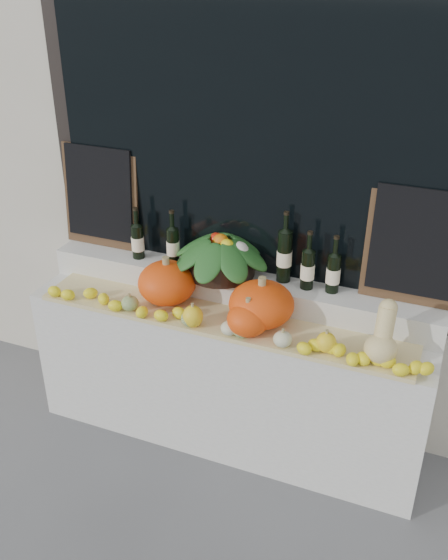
{
  "coord_description": "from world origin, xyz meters",
  "views": [
    {
      "loc": [
        1.09,
        -1.25,
        2.71
      ],
      "look_at": [
        0.0,
        1.45,
        1.12
      ],
      "focal_mm": 40.0,
      "sensor_mm": 36.0,
      "label": 1
    }
  ],
  "objects_px": {
    "butternut_squash": "(383,338)",
    "wine_bottle_tall": "(284,256)",
    "produce_bowl": "(221,254)",
    "pumpkin_right": "(261,304)",
    "pumpkin_left": "(167,283)"
  },
  "relations": [
    {
      "from": "butternut_squash",
      "to": "wine_bottle_tall",
      "type": "bearing_deg",
      "value": 150.08
    },
    {
      "from": "produce_bowl",
      "to": "pumpkin_right",
      "type": "bearing_deg",
      "value": -34.37
    },
    {
      "from": "butternut_squash",
      "to": "produce_bowl",
      "type": "distance_m",
      "value": 1.02
    },
    {
      "from": "pumpkin_left",
      "to": "butternut_squash",
      "type": "bearing_deg",
      "value": -4.9
    },
    {
      "from": "pumpkin_right",
      "to": "butternut_squash",
      "type": "distance_m",
      "value": 0.65
    },
    {
      "from": "pumpkin_left",
      "to": "wine_bottle_tall",
      "type": "bearing_deg",
      "value": 22.38
    },
    {
      "from": "pumpkin_left",
      "to": "wine_bottle_tall",
      "type": "distance_m",
      "value": 0.67
    },
    {
      "from": "pumpkin_right",
      "to": "produce_bowl",
      "type": "xyz_separation_m",
      "value": [
        -0.32,
        0.22,
        0.14
      ]
    },
    {
      "from": "wine_bottle_tall",
      "to": "pumpkin_right",
      "type": "bearing_deg",
      "value": -97.57
    },
    {
      "from": "pumpkin_left",
      "to": "pumpkin_right",
      "type": "xyz_separation_m",
      "value": [
        0.57,
        -0.02,
        -0.0
      ]
    },
    {
      "from": "pumpkin_left",
      "to": "produce_bowl",
      "type": "height_order",
      "value": "produce_bowl"
    },
    {
      "from": "pumpkin_left",
      "to": "wine_bottle_tall",
      "type": "xyz_separation_m",
      "value": [
        0.6,
        0.25,
        0.17
      ]
    },
    {
      "from": "produce_bowl",
      "to": "wine_bottle_tall",
      "type": "distance_m",
      "value": 0.36
    },
    {
      "from": "wine_bottle_tall",
      "to": "pumpkin_left",
      "type": "bearing_deg",
      "value": -157.62
    },
    {
      "from": "pumpkin_left",
      "to": "pumpkin_right",
      "type": "bearing_deg",
      "value": -2.02
    }
  ]
}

